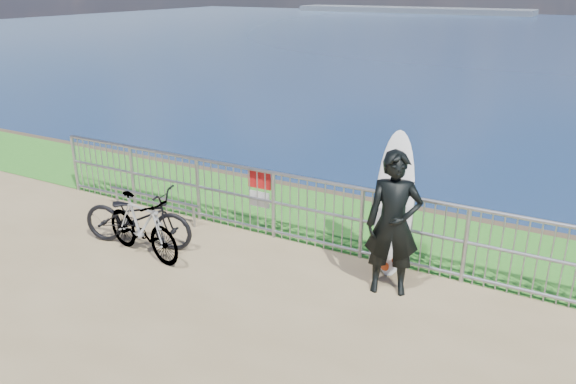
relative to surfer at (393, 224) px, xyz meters
The scene contains 8 objects.
grass_strip 2.65m from the surfer, 133.43° to the left, with size 120.00×120.00×0.00m, color #26711F.
seascape 153.55m from the surfer, 107.23° to the left, with size 260.00×260.00×5.00m.
railing 1.87m from the surfer, 157.64° to the left, with size 10.06×0.10×1.13m.
surfer is the anchor object (origin of this frame).
surfboard 0.56m from the surfer, 108.66° to the left, with size 0.63×0.58×2.04m.
bicycle_near 3.97m from the surfer, behind, with size 0.63×1.82×0.95m, color black.
bicycle_far 3.71m from the surfer, 167.15° to the right, with size 0.45×1.60×0.96m, color black.
bike_rack 4.51m from the surfer, behind, with size 1.96×0.05×0.41m.
Camera 1 is at (3.72, -5.52, 3.89)m, focal length 35.00 mm.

